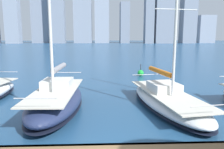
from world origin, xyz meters
name	(u,v)px	position (x,y,z in m)	size (l,w,h in m)	color
city_skyline	(106,15)	(-1.95, -159.80, 20.71)	(170.20, 19.64, 52.80)	#8893A2
sailboat_orange	(167,99)	(-3.85, -7.11, 0.56)	(4.18, 9.37, 9.24)	silver
sailboat_grey	(56,99)	(2.92, -6.57, 0.78)	(3.04, 7.71, 13.00)	navy
channel_buoy	(141,73)	(-4.16, -18.56, 0.36)	(0.70, 0.70, 1.40)	green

